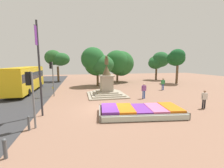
% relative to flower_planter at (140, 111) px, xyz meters
% --- Properties ---
extents(ground_plane, '(80.86, 80.86, 0.00)m').
position_rel_flower_planter_xyz_m(ground_plane, '(-2.51, 2.06, -0.29)').
color(ground_plane, '#8C6651').
extents(flower_planter, '(6.82, 3.79, 0.64)m').
position_rel_flower_planter_xyz_m(flower_planter, '(0.00, 0.00, 0.00)').
color(flower_planter, '#38281C').
rests_on(flower_planter, ground_plane).
extents(statue_monument, '(4.61, 4.61, 4.88)m').
position_rel_flower_planter_xyz_m(statue_monument, '(-1.31, 7.43, 0.74)').
color(statue_monument, gray).
rests_on(statue_monument, ground_plane).
extents(traffic_light_near_crossing, '(0.42, 0.31, 3.51)m').
position_rel_flower_planter_xyz_m(traffic_light_near_crossing, '(-7.45, -0.84, 2.18)').
color(traffic_light_near_crossing, slate).
rests_on(traffic_light_near_crossing, ground_plane).
extents(traffic_light_mid_block, '(0.41, 0.29, 4.14)m').
position_rel_flower_planter_xyz_m(traffic_light_mid_block, '(-7.73, 8.31, 2.54)').
color(traffic_light_mid_block, slate).
rests_on(traffic_light_mid_block, ground_plane).
extents(banner_pole, '(0.14, 0.65, 7.03)m').
position_rel_flower_planter_xyz_m(banner_pole, '(-7.43, 1.39, 3.43)').
color(banner_pole, '#2D2D33').
rests_on(banner_pole, ground_plane).
extents(city_bus, '(2.68, 10.81, 3.42)m').
position_rel_flower_planter_xyz_m(city_bus, '(-11.86, 12.11, 1.68)').
color(city_bus, gold).
rests_on(city_bus, ground_plane).
extents(pedestrian_with_handbag, '(0.56, 0.29, 1.64)m').
position_rel_flower_planter_xyz_m(pedestrian_with_handbag, '(6.16, 0.32, 0.66)').
color(pedestrian_with_handbag, black).
rests_on(pedestrian_with_handbag, ground_plane).
extents(pedestrian_near_planter, '(0.57, 0.24, 1.78)m').
position_rel_flower_planter_xyz_m(pedestrian_near_planter, '(2.52, 4.95, 0.75)').
color(pedestrian_near_planter, '#264CA5').
rests_on(pedestrian_near_planter, ground_plane).
extents(pedestrian_crossing_plaza, '(0.48, 0.40, 1.76)m').
position_rel_flower_planter_xyz_m(pedestrian_crossing_plaza, '(7.55, 9.33, 0.74)').
color(pedestrian_crossing_plaza, '#264CA5').
rests_on(pedestrian_crossing_plaza, ground_plane).
extents(kerb_bollard_south, '(0.17, 0.17, 0.90)m').
position_rel_flower_planter_xyz_m(kerb_bollard_south, '(-7.75, -3.83, 0.19)').
color(kerb_bollard_south, '#4C5156').
rests_on(kerb_bollard_south, ground_plane).
extents(kerb_bollard_mid_a, '(0.15, 0.15, 0.91)m').
position_rel_flower_planter_xyz_m(kerb_bollard_mid_a, '(-7.62, -1.13, 0.19)').
color(kerb_bollard_mid_a, '#4C5156').
rests_on(kerb_bollard_mid_a, ground_plane).
extents(park_tree_far_left, '(6.35, 5.99, 6.49)m').
position_rel_flower_planter_xyz_m(park_tree_far_left, '(3.51, 19.63, 3.70)').
color(park_tree_far_left, brown).
rests_on(park_tree_far_left, ground_plane).
extents(park_tree_behind_statue, '(3.52, 4.03, 6.59)m').
position_rel_flower_planter_xyz_m(park_tree_behind_statue, '(13.72, 15.18, 4.70)').
color(park_tree_behind_statue, brown).
rests_on(park_tree_behind_statue, ground_plane).
extents(park_tree_far_right, '(5.56, 4.95, 6.64)m').
position_rel_flower_planter_xyz_m(park_tree_far_right, '(-1.50, 15.48, 3.74)').
color(park_tree_far_right, '#4C3823').
rests_on(park_tree_far_right, ground_plane).
extents(park_tree_street_side, '(4.75, 4.34, 6.54)m').
position_rel_flower_planter_xyz_m(park_tree_street_side, '(13.54, 21.67, 4.14)').
color(park_tree_street_side, '#4C3823').
rests_on(park_tree_street_side, ground_plane).
extents(park_tree_mid_canopy, '(5.18, 3.57, 6.72)m').
position_rel_flower_planter_xyz_m(park_tree_mid_canopy, '(-8.89, 23.52, 4.59)').
color(park_tree_mid_canopy, brown).
rests_on(park_tree_mid_canopy, ground_plane).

